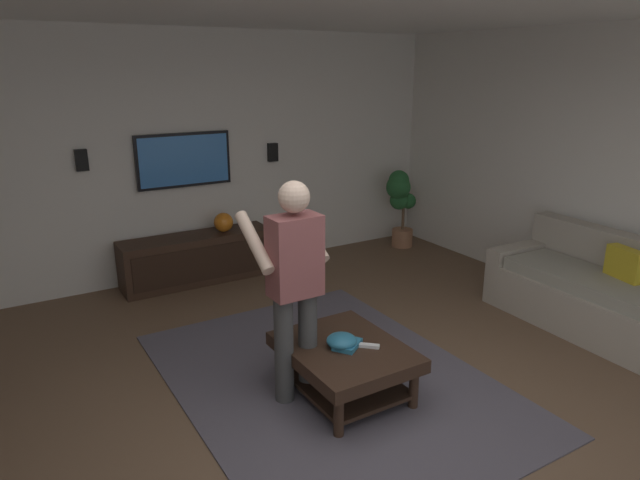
% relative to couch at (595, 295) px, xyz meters
% --- Properties ---
extents(ground_plane, '(8.76, 8.76, 0.00)m').
position_rel_couch_xyz_m(ground_plane, '(-0.29, 2.88, -0.32)').
color(ground_plane, brown).
extents(wall_back_tv, '(0.10, 6.97, 2.78)m').
position_rel_couch_xyz_m(wall_back_tv, '(3.40, 2.88, 1.07)').
color(wall_back_tv, silver).
rests_on(wall_back_tv, ground).
extents(area_rug, '(3.07, 2.23, 0.01)m').
position_rel_couch_xyz_m(area_rug, '(0.45, 2.66, -0.31)').
color(area_rug, '#514C56').
rests_on(area_rug, ground).
extents(couch, '(1.93, 0.92, 0.87)m').
position_rel_couch_xyz_m(couch, '(0.00, 0.00, 0.00)').
color(couch, '#A89E8E').
rests_on(couch, ground).
extents(coffee_table, '(1.00, 0.80, 0.40)m').
position_rel_couch_xyz_m(coffee_table, '(0.25, 2.66, -0.02)').
color(coffee_table, '#332116').
rests_on(coffee_table, ground).
extents(media_console, '(0.45, 1.70, 0.55)m').
position_rel_couch_xyz_m(media_console, '(3.07, 2.79, -0.04)').
color(media_console, '#332116').
rests_on(media_console, ground).
extents(tv, '(0.05, 1.07, 0.60)m').
position_rel_couch_xyz_m(tv, '(3.31, 2.79, 1.05)').
color(tv, black).
extents(person_standing, '(0.54, 0.54, 1.64)m').
position_rel_couch_xyz_m(person_standing, '(0.41, 2.99, 0.61)').
color(person_standing, '#3F3F3F').
rests_on(person_standing, ground).
extents(potted_plant_tall, '(0.33, 0.43, 1.06)m').
position_rel_couch_xyz_m(potted_plant_tall, '(2.91, -0.00, 0.35)').
color(potted_plant_tall, '#9E6B4C').
rests_on(potted_plant_tall, ground).
extents(bowl, '(0.22, 0.22, 0.10)m').
position_rel_couch_xyz_m(bowl, '(0.24, 2.69, 0.13)').
color(bowl, teal).
rests_on(bowl, coffee_table).
extents(remote_white, '(0.13, 0.14, 0.02)m').
position_rel_couch_xyz_m(remote_white, '(0.13, 2.52, 0.09)').
color(remote_white, white).
rests_on(remote_white, coffee_table).
extents(book, '(0.26, 0.27, 0.04)m').
position_rel_couch_xyz_m(book, '(0.22, 2.65, 0.10)').
color(book, teal).
rests_on(book, coffee_table).
extents(vase_round, '(0.22, 0.22, 0.22)m').
position_rel_couch_xyz_m(vase_round, '(3.05, 2.47, 0.34)').
color(vase_round, orange).
rests_on(vase_round, media_console).
extents(wall_speaker_left, '(0.06, 0.12, 0.22)m').
position_rel_couch_xyz_m(wall_speaker_left, '(3.32, 1.68, 1.05)').
color(wall_speaker_left, black).
extents(wall_speaker_right, '(0.06, 0.12, 0.22)m').
position_rel_couch_xyz_m(wall_speaker_right, '(3.32, 3.86, 1.13)').
color(wall_speaker_right, black).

